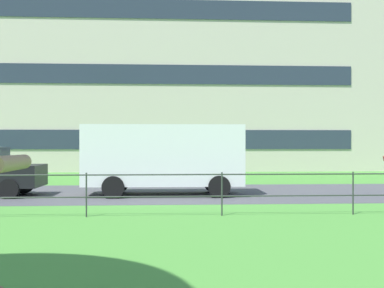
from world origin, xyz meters
name	(u,v)px	position (x,y,z in m)	size (l,w,h in m)	color
street_strip	(110,193)	(0.00, 19.22, 0.00)	(80.00, 6.39, 0.01)	#4C4C51
park_fence	(86,188)	(0.00, 13.97, 0.66)	(30.89, 0.04, 1.00)	#333833
panel_van_right	(164,155)	(1.78, 18.62, 1.27)	(5.02, 2.14, 2.24)	white
apartment_building_background	(78,55)	(-3.97, 37.08, 7.62)	(39.99, 12.18, 15.23)	beige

